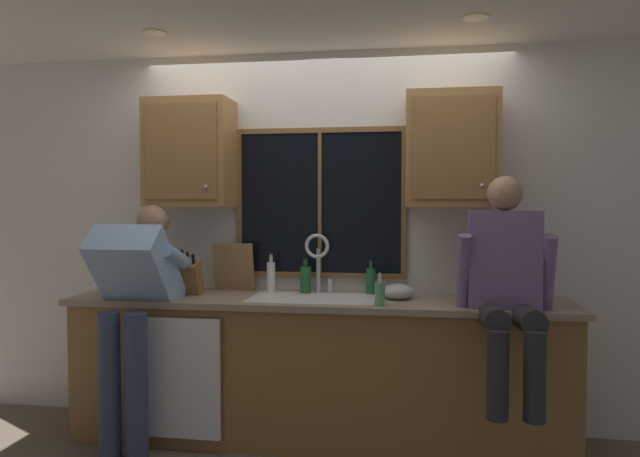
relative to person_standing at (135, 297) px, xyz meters
name	(u,v)px	position (x,y,z in m)	size (l,w,h in m)	color
back_wall	(325,239)	(1.09, 0.65, 0.33)	(5.51, 0.12, 2.55)	silver
ceiling_downlight_left	(155,33)	(0.15, -0.01, 1.60)	(0.14, 0.14, 0.01)	#FFEAB2
ceiling_downlight_right	(475,18)	(2.02, -0.01, 1.60)	(0.14, 0.14, 0.01)	#FFEAB2
window_glass	(320,203)	(1.06, 0.58, 0.58)	(1.10, 0.02, 0.95)	black
window_frame_top	(320,130)	(1.06, 0.57, 1.07)	(1.17, 0.02, 0.04)	brown
window_frame_bottom	(320,275)	(1.06, 0.57, 0.09)	(1.17, 0.02, 0.04)	brown
window_frame_left	(239,203)	(0.50, 0.57, 0.58)	(0.04, 0.02, 0.95)	brown
window_frame_right	(404,203)	(1.63, 0.57, 0.58)	(0.04, 0.02, 0.95)	brown
window_mullion_center	(320,203)	(1.06, 0.57, 0.58)	(0.02, 0.02, 0.95)	brown
lower_cabinet_run	(317,372)	(1.09, 0.30, -0.50)	(3.11, 0.58, 0.88)	olive
countertop	(317,301)	(1.09, 0.28, -0.04)	(3.17, 0.62, 0.04)	gray
dishwasher_front	(173,378)	(0.25, -0.02, -0.49)	(0.60, 0.02, 0.74)	white
upper_cabinet_left	(190,153)	(0.20, 0.42, 0.92)	(0.57, 0.36, 0.72)	#9E703D
upper_cabinet_right	(452,150)	(1.93, 0.42, 0.92)	(0.57, 0.36, 0.72)	#9E703D
sink	(313,313)	(1.06, 0.29, -0.12)	(0.80, 0.46, 0.21)	silver
faucet	(319,256)	(1.07, 0.47, 0.23)	(0.18, 0.09, 0.40)	silver
person_standing	(135,297)	(0.00, 0.00, 0.00)	(0.53, 0.71, 1.51)	#384260
person_sitting_on_counter	(507,278)	(2.21, 0.02, 0.16)	(0.54, 0.60, 1.26)	#262628
knife_block	(191,278)	(0.24, 0.31, 0.08)	(0.12, 0.18, 0.32)	brown
cutting_board	(234,267)	(0.47, 0.51, 0.14)	(0.28, 0.02, 0.33)	#997047
mixing_bowl	(398,292)	(1.60, 0.34, 0.02)	(0.20, 0.20, 0.10)	#B7B7BC
soap_dispenser	(380,293)	(1.50, 0.07, 0.05)	(0.06, 0.07, 0.20)	#59A566
bottle_green_glass	(371,280)	(1.42, 0.50, 0.07)	(0.06, 0.06, 0.23)	#1E592D
bottle_tall_clear	(306,279)	(0.98, 0.47, 0.07)	(0.07, 0.07, 0.23)	#1E592D
bottle_amber_small	(271,276)	(0.75, 0.46, 0.09)	(0.06, 0.06, 0.27)	silver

